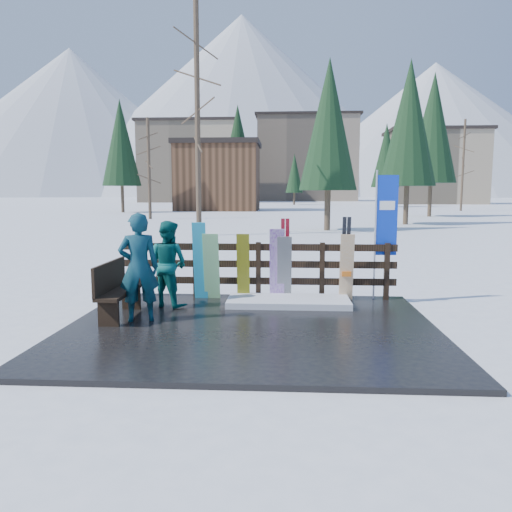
# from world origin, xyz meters

# --- Properties ---
(ground) EXTENTS (700.00, 700.00, 0.00)m
(ground) POSITION_xyz_m (0.00, 0.00, 0.00)
(ground) COLOR white
(ground) RESTS_ON ground
(deck) EXTENTS (6.00, 5.00, 0.08)m
(deck) POSITION_xyz_m (0.00, 0.00, 0.04)
(deck) COLOR black
(deck) RESTS_ON ground
(fence) EXTENTS (5.60, 0.10, 1.15)m
(fence) POSITION_xyz_m (0.00, 2.20, 0.74)
(fence) COLOR black
(fence) RESTS_ON deck
(snow_patch) EXTENTS (2.35, 1.00, 0.12)m
(snow_patch) POSITION_xyz_m (0.62, 1.60, 0.14)
(snow_patch) COLOR white
(snow_patch) RESTS_ON deck
(bench) EXTENTS (0.41, 1.50, 0.97)m
(bench) POSITION_xyz_m (-2.37, 0.43, 0.60)
(bench) COLOR black
(bench) RESTS_ON deck
(snowboard_0) EXTENTS (0.27, 0.27, 1.57)m
(snowboard_0) POSITION_xyz_m (-1.17, 1.98, 0.87)
(snowboard_0) COLOR #27AED9
(snowboard_0) RESTS_ON deck
(snowboard_1) EXTENTS (0.32, 0.28, 1.35)m
(snowboard_1) POSITION_xyz_m (-0.94, 1.98, 0.75)
(snowboard_1) COLOR white
(snowboard_1) RESTS_ON deck
(snowboard_2) EXTENTS (0.25, 0.18, 1.34)m
(snowboard_2) POSITION_xyz_m (-0.29, 1.98, 0.75)
(snowboard_2) COLOR #D1CC11
(snowboard_2) RESTS_ON deck
(snowboard_3) EXTENTS (0.30, 0.30, 1.45)m
(snowboard_3) POSITION_xyz_m (0.39, 1.98, 0.81)
(snowboard_3) COLOR silver
(snowboard_3) RESTS_ON deck
(snowboard_4) EXTENTS (0.28, 0.33, 1.30)m
(snowboard_4) POSITION_xyz_m (0.53, 1.98, 0.73)
(snowboard_4) COLOR black
(snowboard_4) RESTS_ON deck
(snowboard_5) EXTENTS (0.27, 0.21, 1.35)m
(snowboard_5) POSITION_xyz_m (1.77, 1.98, 0.75)
(snowboard_5) COLOR silver
(snowboard_5) RESTS_ON deck
(ski_pair_a) EXTENTS (0.16, 0.25, 1.65)m
(ski_pair_a) POSITION_xyz_m (0.54, 2.05, 0.90)
(ski_pair_a) COLOR maroon
(ski_pair_a) RESTS_ON deck
(ski_pair_b) EXTENTS (0.17, 0.26, 1.69)m
(ski_pair_b) POSITION_xyz_m (1.75, 2.05, 0.92)
(ski_pair_b) COLOR black
(ski_pair_b) RESTS_ON deck
(rental_flag) EXTENTS (0.45, 0.04, 2.60)m
(rental_flag) POSITION_xyz_m (2.52, 2.25, 1.69)
(rental_flag) COLOR silver
(rental_flag) RESTS_ON deck
(person_front) EXTENTS (0.76, 0.61, 1.83)m
(person_front) POSITION_xyz_m (-1.90, 0.22, 0.99)
(person_front) COLOR #12585C
(person_front) RESTS_ON deck
(person_back) EXTENTS (0.99, 0.91, 1.63)m
(person_back) POSITION_xyz_m (-1.66, 1.34, 0.90)
(person_back) COLOR #0C5B57
(person_back) RESTS_ON deck
(resort_buildings) EXTENTS (73.00, 87.60, 22.60)m
(resort_buildings) POSITION_xyz_m (1.03, 115.41, 9.81)
(resort_buildings) COLOR tan
(resort_buildings) RESTS_ON ground
(trees) EXTENTS (42.30, 68.73, 13.21)m
(trees) POSITION_xyz_m (2.59, 51.22, 5.93)
(trees) COLOR #382B1E
(trees) RESTS_ON ground
(mountains) EXTENTS (520.00, 260.00, 120.00)m
(mountains) POSITION_xyz_m (-10.50, 328.41, 50.20)
(mountains) COLOR white
(mountains) RESTS_ON ground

